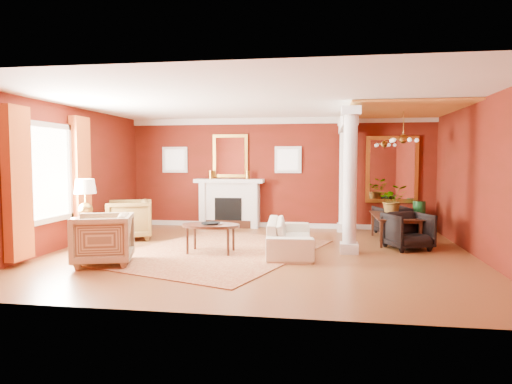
% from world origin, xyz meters
% --- Properties ---
extents(ground, '(8.00, 8.00, 0.00)m').
position_xyz_m(ground, '(0.00, 0.00, 0.00)').
color(ground, brown).
rests_on(ground, ground).
extents(room_shell, '(8.04, 7.04, 2.92)m').
position_xyz_m(room_shell, '(0.00, 0.00, 2.02)').
color(room_shell, '#61150D').
rests_on(room_shell, ground).
extents(fireplace, '(1.85, 0.42, 1.29)m').
position_xyz_m(fireplace, '(-1.30, 3.32, 0.65)').
color(fireplace, silver).
rests_on(fireplace, ground).
extents(overmantel_mirror, '(0.95, 0.07, 1.15)m').
position_xyz_m(overmantel_mirror, '(-1.30, 3.45, 1.90)').
color(overmantel_mirror, gold).
rests_on(overmantel_mirror, fireplace).
extents(flank_window_left, '(0.70, 0.07, 0.70)m').
position_xyz_m(flank_window_left, '(-2.85, 3.46, 1.80)').
color(flank_window_left, silver).
rests_on(flank_window_left, room_shell).
extents(flank_window_right, '(0.70, 0.07, 0.70)m').
position_xyz_m(flank_window_right, '(0.25, 3.46, 1.80)').
color(flank_window_right, silver).
rests_on(flank_window_right, room_shell).
extents(left_window, '(0.21, 2.55, 2.60)m').
position_xyz_m(left_window, '(-3.89, -0.60, 1.42)').
color(left_window, white).
rests_on(left_window, room_shell).
extents(column_front, '(0.36, 0.36, 2.80)m').
position_xyz_m(column_front, '(1.70, 0.30, 1.43)').
color(column_front, silver).
rests_on(column_front, ground).
extents(column_back, '(0.36, 0.36, 2.80)m').
position_xyz_m(column_back, '(1.70, 3.00, 1.43)').
color(column_back, silver).
rests_on(column_back, ground).
extents(header_beam, '(0.30, 3.20, 0.32)m').
position_xyz_m(header_beam, '(1.70, 1.90, 2.62)').
color(header_beam, silver).
rests_on(header_beam, column_front).
extents(amber_ceiling, '(2.30, 3.40, 0.04)m').
position_xyz_m(amber_ceiling, '(2.85, 1.75, 2.87)').
color(amber_ceiling, gold).
rests_on(amber_ceiling, room_shell).
extents(dining_mirror, '(1.30, 0.07, 1.70)m').
position_xyz_m(dining_mirror, '(2.90, 3.45, 1.55)').
color(dining_mirror, gold).
rests_on(dining_mirror, room_shell).
extents(chandelier, '(0.60, 0.62, 0.75)m').
position_xyz_m(chandelier, '(2.90, 1.80, 2.25)').
color(chandelier, '#A48133').
rests_on(chandelier, room_shell).
extents(crown_trim, '(8.00, 0.08, 0.16)m').
position_xyz_m(crown_trim, '(0.00, 3.46, 2.82)').
color(crown_trim, silver).
rests_on(crown_trim, room_shell).
extents(base_trim, '(8.00, 0.08, 0.12)m').
position_xyz_m(base_trim, '(0.00, 3.46, 0.06)').
color(base_trim, silver).
rests_on(base_trim, ground).
extents(rug, '(4.47, 5.13, 0.02)m').
position_xyz_m(rug, '(-0.83, 0.04, 0.01)').
color(rug, maroon).
rests_on(rug, ground).
extents(sofa, '(0.81, 2.21, 0.85)m').
position_xyz_m(sofa, '(0.56, 0.25, 0.42)').
color(sofa, beige).
rests_on(sofa, ground).
extents(armchair_leopard, '(1.19, 1.22, 0.99)m').
position_xyz_m(armchair_leopard, '(-3.15, 1.13, 0.49)').
color(armchair_leopard, black).
rests_on(armchair_leopard, ground).
extents(armchair_stripe, '(1.13, 1.16, 0.96)m').
position_xyz_m(armchair_stripe, '(-2.52, -1.32, 0.48)').
color(armchair_stripe, tan).
rests_on(armchair_stripe, ground).
extents(coffee_table, '(1.12, 1.12, 0.56)m').
position_xyz_m(coffee_table, '(-0.93, -0.11, 0.52)').
color(coffee_table, black).
rests_on(coffee_table, ground).
extents(coffee_book, '(0.16, 0.04, 0.22)m').
position_xyz_m(coffee_book, '(-0.88, -0.06, 0.67)').
color(coffee_book, black).
rests_on(coffee_book, coffee_table).
extents(side_table, '(0.57, 0.57, 1.42)m').
position_xyz_m(side_table, '(-3.39, -0.31, 0.95)').
color(side_table, black).
rests_on(side_table, ground).
extents(dining_table, '(0.62, 1.68, 0.93)m').
position_xyz_m(dining_table, '(2.78, 1.71, 0.47)').
color(dining_table, black).
rests_on(dining_table, ground).
extents(dining_chair_near, '(1.02, 0.99, 0.81)m').
position_xyz_m(dining_chair_near, '(2.88, 0.87, 0.41)').
color(dining_chair_near, black).
rests_on(dining_chair_near, ground).
extents(dining_chair_far, '(0.90, 0.86, 0.76)m').
position_xyz_m(dining_chair_far, '(2.82, 2.73, 0.38)').
color(dining_chair_far, black).
rests_on(dining_chair_far, ground).
extents(green_urn, '(0.33, 0.33, 0.80)m').
position_xyz_m(green_urn, '(3.50, 3.00, 0.31)').
color(green_urn, '#14411B').
rests_on(green_urn, ground).
extents(potted_plant, '(0.65, 0.71, 0.51)m').
position_xyz_m(potted_plant, '(2.70, 1.78, 1.19)').
color(potted_plant, '#26591E').
rests_on(potted_plant, dining_table).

